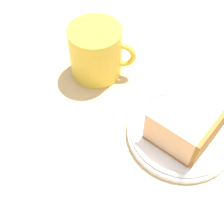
{
  "coord_description": "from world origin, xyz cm",
  "views": [
    {
      "loc": [
        -32.42,
        2.38,
        43.27
      ],
      "look_at": [
        -3.3,
        9.29,
        3.0
      ],
      "focal_mm": 52.23,
      "sensor_mm": 36.0,
      "label": 1
    }
  ],
  "objects_px": {
    "small_plate": "(181,132)",
    "tea_mug": "(96,52)",
    "teaspoon": "(49,187)",
    "cake_slice": "(186,121)"
  },
  "relations": [
    {
      "from": "small_plate",
      "to": "tea_mug",
      "type": "relative_size",
      "value": 1.45
    },
    {
      "from": "small_plate",
      "to": "tea_mug",
      "type": "height_order",
      "value": "tea_mug"
    },
    {
      "from": "tea_mug",
      "to": "teaspoon",
      "type": "height_order",
      "value": "tea_mug"
    },
    {
      "from": "small_plate",
      "to": "teaspoon",
      "type": "distance_m",
      "value": 0.22
    },
    {
      "from": "cake_slice",
      "to": "tea_mug",
      "type": "bearing_deg",
      "value": 57.49
    },
    {
      "from": "small_plate",
      "to": "teaspoon",
      "type": "bearing_deg",
      "value": 127.6
    },
    {
      "from": "cake_slice",
      "to": "tea_mug",
      "type": "relative_size",
      "value": 1.08
    },
    {
      "from": "tea_mug",
      "to": "cake_slice",
      "type": "bearing_deg",
      "value": -122.51
    },
    {
      "from": "cake_slice",
      "to": "tea_mug",
      "type": "xyz_separation_m",
      "value": [
        0.11,
        0.17,
        0.01
      ]
    },
    {
      "from": "small_plate",
      "to": "cake_slice",
      "type": "bearing_deg",
      "value": -116.02
    }
  ]
}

